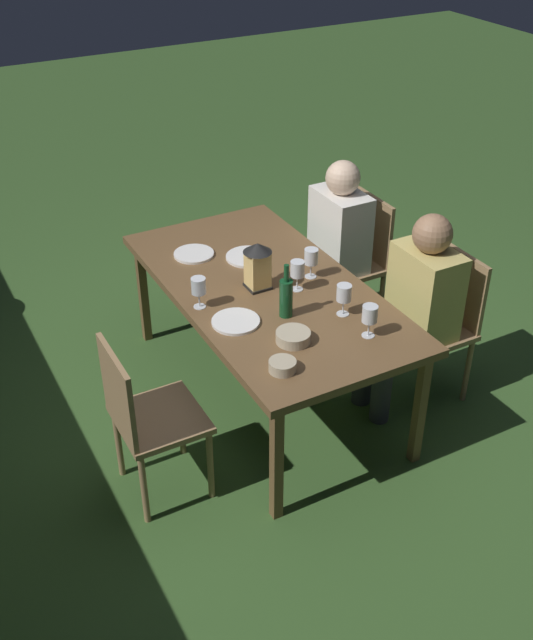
% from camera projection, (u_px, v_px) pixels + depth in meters
% --- Properties ---
extents(ground_plane, '(16.00, 16.00, 0.00)m').
position_uv_depth(ground_plane, '(266.00, 392.00, 4.53)').
color(ground_plane, '#385B28').
extents(dining_table, '(1.86, 0.97, 0.72)m').
position_uv_depth(dining_table, '(266.00, 294.00, 4.16)').
color(dining_table, brown).
rests_on(dining_table, ground).
extents(chair_side_right_a, '(0.42, 0.40, 0.87)m').
position_uv_depth(chair_side_right_a, '(145.00, 415.00, 3.60)').
color(chair_side_right_a, '#9E7A51').
rests_on(chair_side_right_a, ground).
extents(chair_side_left_a, '(0.42, 0.40, 0.87)m').
position_uv_depth(chair_side_left_a, '(439.00, 319.00, 4.30)').
color(chair_side_left_a, '#9E7A51').
rests_on(chair_side_left_a, ground).
extents(person_in_mustard, '(0.38, 0.47, 1.15)m').
position_uv_depth(person_in_mustard, '(414.00, 304.00, 4.14)').
color(person_in_mustard, tan).
rests_on(person_in_mustard, ground).
extents(chair_side_left_b, '(0.42, 0.40, 0.87)m').
position_uv_depth(chair_side_left_b, '(355.00, 256.00, 4.92)').
color(chair_side_left_b, '#9E7A51').
rests_on(chair_side_left_b, ground).
extents(person_in_cream, '(0.38, 0.47, 1.15)m').
position_uv_depth(person_in_cream, '(331.00, 241.00, 4.76)').
color(person_in_cream, white).
rests_on(person_in_cream, ground).
extents(lantern_centerpiece, '(0.15, 0.15, 0.27)m').
position_uv_depth(lantern_centerpiece, '(258.00, 263.00, 4.04)').
color(lantern_centerpiece, black).
rests_on(lantern_centerpiece, dining_table).
extents(green_bottle_on_table, '(0.07, 0.07, 0.29)m').
position_uv_depth(green_bottle_on_table, '(286.00, 297.00, 3.83)').
color(green_bottle_on_table, '#144723').
rests_on(green_bottle_on_table, dining_table).
extents(wine_glass_a, '(0.08, 0.08, 0.17)m').
position_uv_depth(wine_glass_a, '(370.00, 315.00, 3.67)').
color(wine_glass_a, silver).
rests_on(wine_glass_a, dining_table).
extents(wine_glass_b, '(0.08, 0.08, 0.17)m').
position_uv_depth(wine_glass_b, '(199.00, 287.00, 3.89)').
color(wine_glass_b, silver).
rests_on(wine_glass_b, dining_table).
extents(wine_glass_c, '(0.08, 0.08, 0.17)m').
position_uv_depth(wine_glass_c, '(311.00, 258.00, 4.16)').
color(wine_glass_c, silver).
rests_on(wine_glass_c, dining_table).
extents(wine_glass_d, '(0.08, 0.08, 0.17)m').
position_uv_depth(wine_glass_d, '(297.00, 270.00, 4.04)').
color(wine_glass_d, silver).
rests_on(wine_glass_d, dining_table).
extents(wine_glass_e, '(0.08, 0.08, 0.17)m').
position_uv_depth(wine_glass_e, '(344.00, 294.00, 3.83)').
color(wine_glass_e, silver).
rests_on(wine_glass_e, dining_table).
extents(plate_a, '(0.25, 0.25, 0.01)m').
position_uv_depth(plate_a, '(248.00, 257.00, 4.40)').
color(plate_a, white).
rests_on(plate_a, dining_table).
extents(plate_b, '(0.23, 0.23, 0.01)m').
position_uv_depth(plate_b, '(194.00, 254.00, 4.42)').
color(plate_b, white).
rests_on(plate_b, dining_table).
extents(plate_c, '(0.24, 0.24, 0.01)m').
position_uv_depth(plate_c, '(236.00, 321.00, 3.83)').
color(plate_c, white).
rests_on(plate_c, dining_table).
extents(bowl_olives, '(0.13, 0.13, 0.05)m').
position_uv_depth(bowl_olives, '(282.00, 365.00, 3.48)').
color(bowl_olives, '#BCAD8E').
rests_on(bowl_olives, dining_table).
extents(bowl_bread, '(0.17, 0.17, 0.05)m').
position_uv_depth(bowl_bread, '(293.00, 336.00, 3.68)').
color(bowl_bread, '#BCAD8E').
rests_on(bowl_bread, dining_table).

